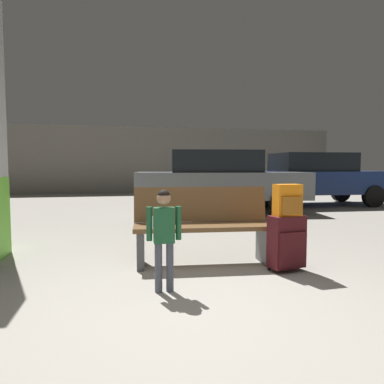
% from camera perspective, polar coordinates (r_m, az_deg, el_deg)
% --- Properties ---
extents(ground_plane, '(18.00, 18.00, 0.10)m').
position_cam_1_polar(ground_plane, '(6.72, -6.36, -6.06)').
color(ground_plane, gray).
extents(garage_back_wall, '(18.00, 0.12, 2.80)m').
position_cam_1_polar(garage_back_wall, '(15.46, -9.34, 5.06)').
color(garage_back_wall, gray).
rests_on(garage_back_wall, ground_plane).
extents(bench, '(1.64, 0.65, 0.89)m').
position_cam_1_polar(bench, '(4.21, 1.71, -5.37)').
color(bench, brown).
rests_on(bench, ground_plane).
extents(suitcase, '(0.41, 0.29, 0.60)m').
position_cam_1_polar(suitcase, '(4.03, 14.85, -7.69)').
color(suitcase, '#471419').
rests_on(suitcase, ground_plane).
extents(backpack_bright, '(0.29, 0.21, 0.34)m').
position_cam_1_polar(backpack_bright, '(3.97, 14.96, -1.31)').
color(backpack_bright, orange).
rests_on(backpack_bright, suitcase).
extents(child, '(0.32, 0.19, 0.93)m').
position_cam_1_polar(child, '(3.24, -4.51, -5.94)').
color(child, '#4C5160').
rests_on(child, ground_plane).
extents(parked_car_side, '(4.17, 1.93, 1.51)m').
position_cam_1_polar(parked_car_side, '(11.09, 18.92, 2.20)').
color(parked_car_side, navy).
rests_on(parked_car_side, ground_plane).
extents(parked_car_near, '(4.29, 2.22, 1.51)m').
position_cam_1_polar(parked_car_near, '(8.87, 4.32, 1.98)').
color(parked_car_near, slate).
rests_on(parked_car_near, ground_plane).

